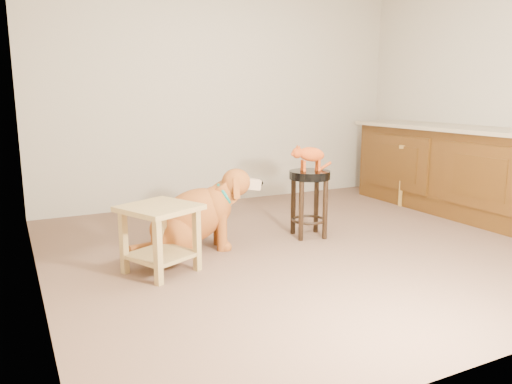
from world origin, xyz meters
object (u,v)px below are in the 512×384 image
side_table (160,228)px  golden_retriever (194,218)px  padded_stool (309,190)px  wood_stool (420,174)px  tabby_kitten (309,155)px

side_table → golden_retriever: golden_retriever is taller
padded_stool → golden_retriever: bearing=174.5°
wood_stool → tabby_kitten: tabby_kitten is taller
tabby_kitten → golden_retriever: bearing=-172.4°
side_table → golden_retriever: (0.40, 0.40, -0.06)m
padded_stool → side_table: (-1.46, -0.30, -0.10)m
golden_retriever → wood_stool: bearing=20.0°
wood_stool → golden_retriever: bearing=-172.7°
tabby_kitten → wood_stool: bearing=27.5°
golden_retriever → tabby_kitten: bearing=7.2°
wood_stool → side_table: (-3.28, -0.77, -0.04)m
padded_stool → side_table: size_ratio=0.95×
wood_stool → tabby_kitten: size_ratio=1.68×
padded_stool → tabby_kitten: bearing=161.3°
side_table → padded_stool: bearing=11.4°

